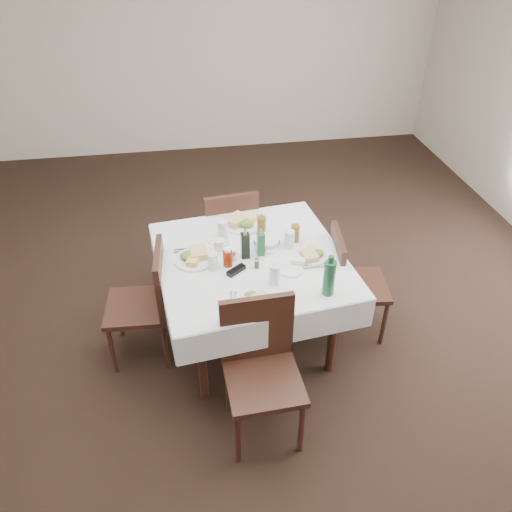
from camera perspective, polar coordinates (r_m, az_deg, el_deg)
The scene contains 33 objects.
ground_plane at distance 3.98m, azimuth -2.17°, elevation -8.03°, with size 7.00×7.00×0.00m, color black.
room_shell at distance 3.06m, azimuth -2.91°, elevation 15.79°, with size 6.04×7.04×2.80m.
dining_table at distance 3.44m, azimuth -0.58°, elevation -1.31°, with size 1.39×1.39×0.76m.
chair_north at distance 4.12m, azimuth -3.03°, elevation 2.89°, with size 0.47×0.47×0.90m.
chair_south at distance 3.01m, azimuth 0.53°, elevation -11.89°, with size 0.46×0.46×0.93m.
chair_east at distance 3.70m, azimuth 10.50°, elevation -2.50°, with size 0.46×0.46×0.87m.
chair_west at distance 3.53m, azimuth -12.21°, elevation -4.67°, with size 0.45×0.45×0.89m.
meal_north at distance 3.73m, azimuth -1.55°, elevation 3.93°, with size 0.30×0.30×0.07m.
meal_south at distance 3.01m, azimuth -0.20°, elevation -5.07°, with size 0.23×0.23×0.05m.
meal_east at distance 3.41m, azimuth 6.41°, elevation 0.17°, with size 0.23×0.23×0.05m.
meal_west at distance 3.38m, azimuth -7.06°, elevation -0.09°, with size 0.27×0.27×0.06m.
side_plate_a at distance 3.58m, azimuth -4.51°, elevation 1.95°, with size 0.15×0.15×0.01m.
side_plate_b at distance 3.28m, azimuth 3.97°, elevation -1.60°, with size 0.16×0.16×0.01m.
water_n at distance 3.55m, azimuth -3.80°, elevation 3.00°, with size 0.08×0.08×0.14m.
water_s at distance 3.14m, azimuth 2.19°, elevation -2.06°, with size 0.07×0.07×0.13m.
water_e at distance 3.47m, azimuth 3.83°, elevation 1.94°, with size 0.07×0.07×0.13m.
water_w at distance 3.27m, azimuth -4.94°, elevation -0.63°, with size 0.07×0.07×0.12m.
iced_tea_a at distance 3.61m, azimuth 0.65°, elevation 3.55°, with size 0.06×0.06×0.13m.
iced_tea_b at distance 3.53m, azimuth 4.48°, elevation 2.61°, with size 0.06×0.06×0.13m.
bread_basket at distance 3.49m, azimuth 1.24°, elevation 1.52°, with size 0.19×0.19×0.06m.
oil_cruet_dark at distance 3.34m, azimuth -1.25°, elevation 1.33°, with size 0.06×0.06×0.24m.
oil_cruet_green at distance 3.37m, azimuth 0.53°, elevation 1.48°, with size 0.05×0.05×0.22m.
ketchup_bottle at distance 3.29m, azimuth -3.26°, elevation -0.17°, with size 0.06×0.06×0.14m.
salt_shaker at distance 3.34m, azimuth -2.50°, elevation -0.11°, with size 0.03×0.03×0.07m.
pepper_shaker at distance 3.28m, azimuth 0.10°, elevation -0.83°, with size 0.03×0.03×0.07m.
coffee_mug at distance 3.45m, azimuth -4.16°, elevation 1.19°, with size 0.13×0.12×0.09m.
sunglasses at distance 3.26m, azimuth -2.28°, elevation -1.64°, with size 0.14×0.12×0.03m.
green_bottle at distance 3.05m, azimuth 8.37°, elevation -2.43°, with size 0.07×0.07×0.28m.
sugar_caddy at distance 3.33m, azimuth 4.89°, elevation -0.61°, with size 0.11×0.08×0.05m.
cutlery_n at distance 3.78m, azimuth 0.58°, elevation 4.06°, with size 0.05×0.18×0.01m.
cutlery_s at distance 3.04m, azimuth -2.67°, elevation -5.07°, with size 0.07×0.17×0.01m.
cutlery_e at distance 3.33m, azimuth 6.79°, elevation -1.18°, with size 0.20×0.05×0.01m.
cutlery_w at distance 3.49m, azimuth -7.79°, elevation 0.64°, with size 0.19×0.05×0.01m.
Camera 1 is at (-0.31, -2.85, 2.76)m, focal length 35.00 mm.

